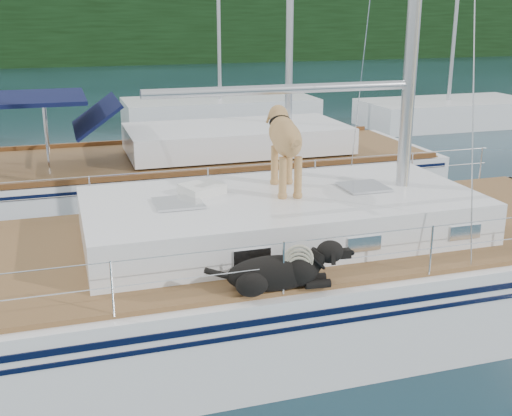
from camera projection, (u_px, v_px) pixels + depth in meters
name	position (u px, v px, depth m)	size (l,w,h in m)	color
ground	(226.00, 326.00, 8.84)	(120.00, 120.00, 0.00)	black
tree_line	(75.00, 25.00, 48.97)	(90.00, 3.00, 6.00)	black
shore_bank	(77.00, 56.00, 50.78)	(92.00, 1.00, 1.20)	#595147
main_sailboat	(232.00, 279.00, 8.67)	(12.00, 3.81, 14.01)	white
neighbor_sailboat	(190.00, 178.00, 14.12)	(11.00, 3.50, 13.30)	white
bg_boat_center	(220.00, 111.00, 24.43)	(7.20, 3.00, 11.65)	white
bg_boat_east	(447.00, 113.00, 23.97)	(6.40, 3.00, 11.65)	white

